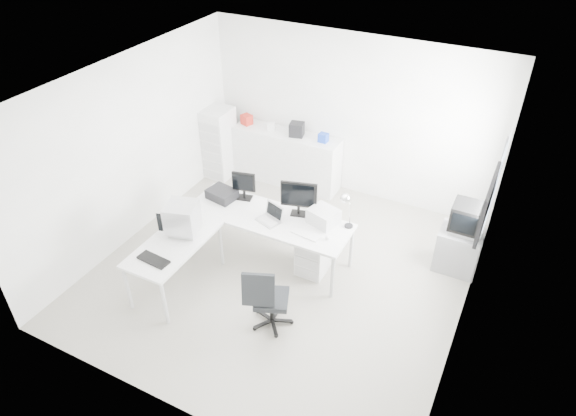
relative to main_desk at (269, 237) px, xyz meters
The scene contains 30 objects.
floor 0.53m from the main_desk, 33.22° to the right, with size 5.00×5.00×0.01m, color beige.
ceiling 2.45m from the main_desk, 33.22° to the right, with size 5.00×5.00×0.01m, color white.
back_wall 2.54m from the main_desk, 82.35° to the left, with size 5.00×0.02×2.80m, color white.
left_wall 2.43m from the main_desk, behind, with size 0.02×5.00×2.80m, color white.
right_wall 3.00m from the main_desk, ahead, with size 0.02×5.00×2.80m, color white.
window 3.21m from the main_desk, 19.69° to the left, with size 0.02×1.20×1.10m, color white, non-canonical shape.
wall_picture 3.17m from the main_desk, ahead, with size 0.04×0.90×0.60m, color black, non-canonical shape.
main_desk is the anchor object (origin of this frame).
side_desk 1.39m from the main_desk, 127.69° to the right, with size 0.70×1.40×0.75m, color silver, non-canonical shape.
drawer_pedestal 0.71m from the main_desk, ahead, with size 0.40×0.50×0.60m, color silver.
inkjet_printer 0.97m from the main_desk, behind, with size 0.41×0.32×0.15m, color black.
lcd_monitor_small 0.85m from the main_desk, 155.56° to the left, with size 0.35×0.20×0.44m, color black, non-canonical shape.
lcd_monitor_large 0.77m from the main_desk, 35.54° to the left, with size 0.52×0.21×0.54m, color black, non-canonical shape.
laptop 0.50m from the main_desk, 63.43° to the right, with size 0.34×0.35×0.23m, color #B7B7BA, non-canonical shape.
white_keyboard 0.77m from the main_desk, 12.99° to the right, with size 0.41×0.13×0.02m, color silver.
white_mouse 1.04m from the main_desk, ahead, with size 0.06×0.06×0.06m, color silver.
laser_printer 0.92m from the main_desk, 16.35° to the left, with size 0.38×0.33×0.22m, color #BABABA.
desk_lamp 1.29m from the main_desk, 15.26° to the left, with size 0.16×0.16×0.47m, color silver, non-canonical shape.
crt_monitor 1.35m from the main_desk, 135.00° to the right, with size 0.42×0.42×0.49m, color #B7B7BA, non-canonical shape.
black_keyboard 1.77m from the main_desk, 119.54° to the right, with size 0.43×0.17×0.03m, color black.
office_chair 1.31m from the main_desk, 60.10° to the right, with size 0.55×0.55×0.95m, color #242629, non-canonical shape.
tv_cabinet 2.73m from the main_desk, 22.22° to the left, with size 0.60×0.49×0.65m, color gray.
crt_tv 2.78m from the main_desk, 22.22° to the left, with size 0.50×0.48×0.45m, color black, non-canonical shape.
sideboard 2.18m from the main_desk, 110.44° to the left, with size 1.96×0.49×0.98m, color silver.
clutter_box_a 2.66m from the main_desk, 127.43° to the left, with size 0.18×0.16×0.18m, color #B32319.
clutter_box_b 2.39m from the main_desk, 117.47° to the left, with size 0.13×0.11×0.13m, color silver.
clutter_box_c 2.23m from the main_desk, 105.35° to the left, with size 0.24×0.21×0.24m, color black.
clutter_box_d 2.15m from the main_desk, 91.68° to the left, with size 0.15×0.13×0.15m, color #1A3FBA.
clutter_bottle 2.88m from the main_desk, 131.83° to the left, with size 0.07×0.07×0.22m, color silver.
filing_cabinet 2.63m from the main_desk, 138.93° to the left, with size 0.46×0.54×1.31m, color silver.
Camera 1 is at (2.61, -4.94, 5.04)m, focal length 32.00 mm.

